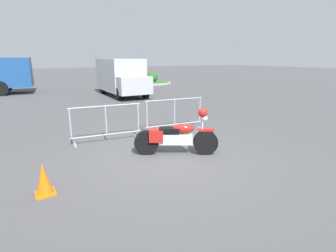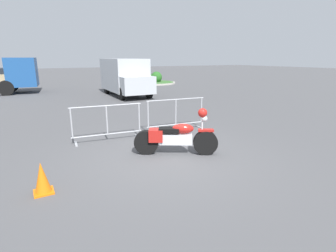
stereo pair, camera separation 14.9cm
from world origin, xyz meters
name	(u,v)px [view 1 (the left image)]	position (x,y,z in m)	size (l,w,h in m)	color
ground_plane	(167,158)	(0.00, 0.00, 0.00)	(120.00, 120.00, 0.00)	#4C4C4F
motorcycle	(176,137)	(0.34, 0.12, 0.46)	(1.90, 1.24, 1.20)	black
crowd_barrier_near	(106,123)	(-0.83, 2.06, 0.55)	(2.04, 0.66, 1.07)	#9EA0A5
crowd_barrier_far	(174,114)	(1.51, 2.06, 0.55)	(2.04, 0.66, 1.07)	#9EA0A5
delivery_van	(121,76)	(3.07, 10.91, 1.24)	(2.13, 5.06, 2.31)	#B2B7BC
planter_island	(150,81)	(8.27, 17.13, 0.28)	(3.92, 3.92, 1.10)	#ADA89E
traffic_cone	(44,179)	(-2.78, -0.37, 0.29)	(0.34, 0.34, 0.59)	orange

